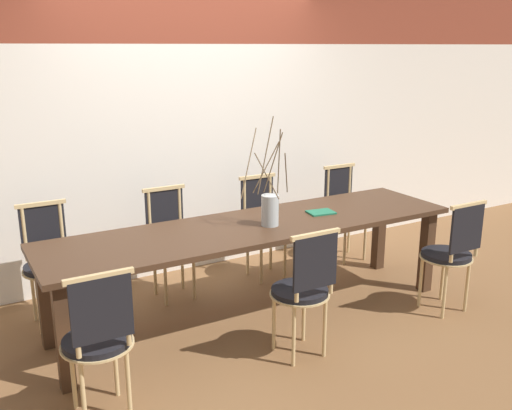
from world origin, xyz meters
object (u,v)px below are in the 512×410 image
at_px(dining_table, 256,235).
at_px(book_stack, 321,212).
at_px(chair_near_center, 452,251).
at_px(chair_far_center, 264,222).
at_px(vase_centerpiece, 270,208).

relative_size(dining_table, book_stack, 14.18).
xyz_separation_m(chair_near_center, chair_far_center, (-0.89, 1.37, 0.00)).
bearing_deg(chair_far_center, chair_near_center, 122.90).
xyz_separation_m(vase_centerpiece, book_stack, (0.52, 0.07, -0.13)).
distance_m(chair_near_center, book_stack, 1.05).
height_order(chair_far_center, vase_centerpiece, vase_centerpiece).
xyz_separation_m(chair_far_center, book_stack, (0.13, -0.69, 0.25)).
bearing_deg(book_stack, vase_centerpiece, -172.30).
relative_size(vase_centerpiece, book_stack, 3.54).
distance_m(chair_near_center, chair_far_center, 1.64).
bearing_deg(book_stack, chair_near_center, -42.01).
height_order(chair_near_center, chair_far_center, same).
height_order(vase_centerpiece, book_stack, vase_centerpiece).
bearing_deg(chair_far_center, vase_centerpiece, 62.65).
relative_size(chair_far_center, vase_centerpiece, 1.15).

